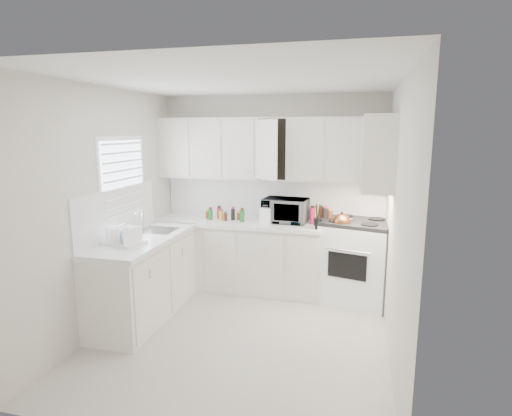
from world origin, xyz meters
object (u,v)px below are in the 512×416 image
(utensil_crock, at_px, (318,216))
(dish_rack, at_px, (123,234))
(tea_kettle, at_px, (342,221))
(microwave, at_px, (285,208))
(stove, at_px, (356,250))
(rice_cooker, at_px, (268,213))

(utensil_crock, distance_m, dish_rack, 2.26)
(tea_kettle, relative_size, utensil_crock, 0.82)
(tea_kettle, xyz_separation_m, microwave, (-0.74, 0.26, 0.08))
(stove, bearing_deg, rice_cooker, -166.88)
(stove, relative_size, dish_rack, 3.35)
(microwave, height_order, utensil_crock, microwave)
(tea_kettle, relative_size, dish_rack, 0.66)
(stove, height_order, dish_rack, stove)
(tea_kettle, relative_size, microwave, 0.46)
(tea_kettle, distance_m, rice_cooker, 0.97)
(rice_cooker, relative_size, utensil_crock, 0.74)
(microwave, bearing_deg, dish_rack, -130.44)
(tea_kettle, distance_m, dish_rack, 2.53)
(stove, xyz_separation_m, dish_rack, (-2.39, -1.38, 0.39))
(utensil_crock, bearing_deg, stove, 22.96)
(stove, xyz_separation_m, utensil_crock, (-0.47, -0.20, 0.45))
(tea_kettle, xyz_separation_m, rice_cooker, (-0.95, 0.19, 0.01))
(stove, bearing_deg, tea_kettle, -123.63)
(stove, height_order, tea_kettle, stove)
(microwave, bearing_deg, utensil_crock, -28.70)
(tea_kettle, distance_m, microwave, 0.78)
(rice_cooker, bearing_deg, tea_kettle, -6.39)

